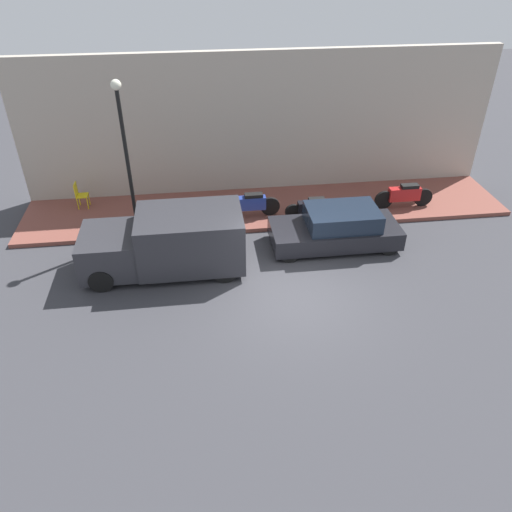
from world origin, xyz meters
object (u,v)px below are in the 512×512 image
(parked_car, at_px, (337,228))
(cafe_chair, at_px, (80,194))
(motorcycle_black, at_px, (313,207))
(motorcycle_red, at_px, (404,195))
(delivery_van, at_px, (166,242))
(scooter_silver, at_px, (201,209))
(streetlamp, at_px, (125,143))
(motorcycle_blue, at_px, (250,204))

(parked_car, relative_size, cafe_chair, 4.32)
(motorcycle_black, bearing_deg, motorcycle_red, -83.79)
(delivery_van, bearing_deg, parked_car, -83.37)
(parked_car, height_order, scooter_silver, parked_car)
(parked_car, distance_m, cafe_chair, 9.17)
(scooter_silver, bearing_deg, delivery_van, 156.68)
(delivery_van, distance_m, motorcycle_red, 8.76)
(delivery_van, distance_m, motorcycle_black, 5.41)
(parked_car, relative_size, motorcycle_black, 2.15)
(motorcycle_black, bearing_deg, delivery_van, 114.28)
(parked_car, bearing_deg, delivery_van, 96.63)
(scooter_silver, height_order, streetlamp, streetlamp)
(motorcycle_black, distance_m, motorcycle_red, 3.46)
(motorcycle_black, relative_size, cafe_chair, 2.01)
(delivery_van, xyz_separation_m, motorcycle_black, (2.22, -4.92, -0.38))
(parked_car, height_order, motorcycle_red, parked_car)
(motorcycle_blue, height_order, streetlamp, streetlamp)
(motorcycle_black, bearing_deg, scooter_silver, 85.08)
(delivery_van, xyz_separation_m, scooter_silver, (2.55, -1.10, -0.36))
(streetlamp, bearing_deg, cafe_chair, 46.15)
(delivery_van, relative_size, motorcycle_red, 2.20)
(parked_car, height_order, streetlamp, streetlamp)
(cafe_chair, bearing_deg, parked_car, -111.89)
(streetlamp, bearing_deg, motorcycle_red, -86.33)
(motorcycle_black, xyz_separation_m, motorcycle_blue, (0.40, 2.15, 0.07))
(parked_car, height_order, cafe_chair, parked_car)
(scooter_silver, distance_m, motorcycle_red, 7.26)
(parked_car, bearing_deg, motorcycle_black, 14.74)
(delivery_van, bearing_deg, scooter_silver, -23.32)
(motorcycle_blue, distance_m, cafe_chair, 6.11)
(motorcycle_black, xyz_separation_m, streetlamp, (-0.23, 5.96, 2.69))
(scooter_silver, distance_m, streetlamp, 3.47)
(delivery_van, xyz_separation_m, motorcycle_red, (2.59, -8.36, -0.31))
(parked_car, xyz_separation_m, motorcycle_black, (1.60, 0.42, -0.07))
(parked_car, bearing_deg, cafe_chair, 68.11)
(delivery_van, relative_size, cafe_chair, 4.97)
(motorcycle_red, bearing_deg, scooter_silver, 90.36)
(scooter_silver, relative_size, motorcycle_red, 0.95)
(parked_car, distance_m, motorcycle_black, 1.65)
(motorcycle_red, height_order, cafe_chair, cafe_chair)
(delivery_van, relative_size, scooter_silver, 2.33)
(motorcycle_black, relative_size, scooter_silver, 0.94)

